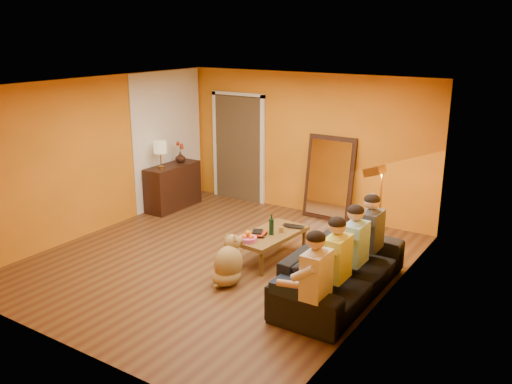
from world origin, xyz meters
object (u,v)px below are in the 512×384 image
Objects in this scene: person_mid_right at (355,251)px; person_far_right at (371,237)px; coffee_table at (270,246)px; wine_bottle at (271,225)px; person_mid_left at (337,266)px; dog at (228,260)px; table_lamp at (161,155)px; sofa at (341,270)px; person_far_left at (316,283)px; vase at (180,157)px; mirror_frame at (329,178)px; tumbler at (281,229)px; floor_lamp at (380,216)px; sideboard at (173,186)px; laptop at (292,227)px.

person_mid_right is 1.00× the size of person_far_right.
wine_bottle reaches higher than coffee_table.
dog is at bearing -177.21° from person_mid_left.
table_lamp is 1.65× the size of wine_bottle.
person_far_right is at bearing -11.31° from sofa.
coffee_table is 1.00× the size of person_far_left.
table_lamp is 3.11m from coffee_table.
vase is (0.00, 0.55, -0.15)m from table_lamp.
mirror_frame is 2.08m from tumbler.
person_mid_left reaches higher than coffee_table.
wine_bottle reaches higher than tumbler.
table_lamp reaches higher than vase.
floor_lamp reaches higher than person_far_right.
sofa is 26.23× the size of tumbler.
floor_lamp is 1.71m from person_mid_left.
mirror_frame is 17.11× the size of tumbler.
coffee_table is at bearing -15.38° from table_lamp.
sofa is 1.91× the size of person_far_left.
person_mid_left is (1.50, -0.92, 0.40)m from coffee_table.
coffee_table is at bearing -20.79° from sideboard.
person_far_left reaches higher than sofa.
laptop is at bearing 172.49° from person_far_right.
laptop is (-1.32, 1.27, -0.18)m from person_mid_left.
person_far_right is (0.00, 1.65, 0.00)m from person_far_left.
dog is at bearing -39.69° from vase.
person_mid_left is (1.58, -3.09, -0.15)m from mirror_frame.
wine_bottle is at bearing 104.14° from dog.
dog is 0.56× the size of person_far_right.
wine_bottle is 3.25m from vase.
person_far_right is (4.37, -0.61, -0.49)m from table_lamp.
vase is (-3.05, 0.99, 0.52)m from laptop.
table_lamp is 4.72m from person_mid_left.
vase is at bearing 159.88° from coffee_table.
sofa is at bearing 106.11° from person_mid_left.
person_mid_left is at bearing -27.38° from vase.
floor_lamp reaches higher than sideboard.
dog is 1.58m from person_mid_left.
person_mid_right reaches higher than tumbler.
person_mid_left is at bearing -71.79° from floor_lamp.
tumbler is (2.99, -0.97, 0.04)m from sideboard.
floor_lamp is at bearing 93.73° from person_mid_left.
sideboard is 5.07m from person_far_left.
floor_lamp is 16.20× the size of tumbler.
sideboard is 0.74m from table_lamp.
laptop is (0.18, 0.35, 0.22)m from coffee_table.
tumbler is 3.27m from vase.
dog is 2.21× the size of wine_bottle.
mirror_frame reaches higher than person_mid_right.
floor_lamp is 1.31m from laptop.
person_mid_left is 1.00× the size of person_far_right.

